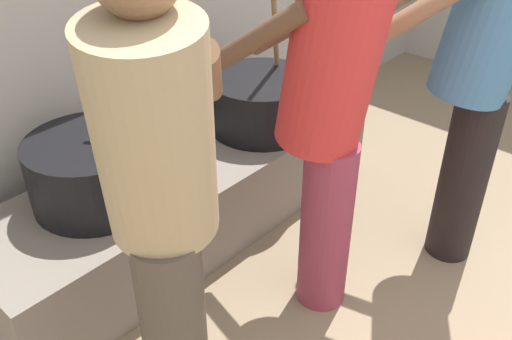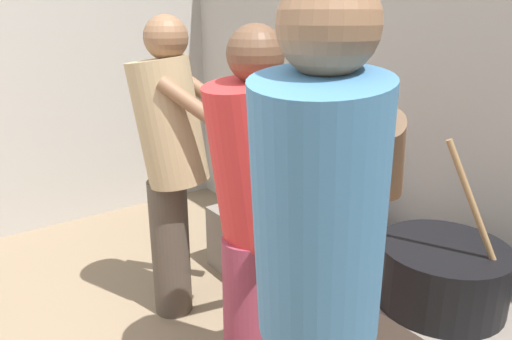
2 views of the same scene
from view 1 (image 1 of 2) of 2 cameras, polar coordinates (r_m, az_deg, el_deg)
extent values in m
cube|color=slate|center=(2.65, -6.63, -2.45)|extent=(2.01, 0.60, 0.40)
cylinder|color=black|center=(2.74, 0.60, 6.90)|extent=(0.52, 0.52, 0.26)
cylinder|color=#937047|center=(2.67, 1.98, 13.86)|extent=(0.23, 0.16, 0.51)
cylinder|color=black|center=(2.28, -16.19, -0.06)|extent=(0.51, 0.51, 0.27)
cylinder|color=#937047|center=(2.17, -15.61, 8.34)|extent=(0.24, 0.12, 0.51)
cylinder|color=#4C4238|center=(1.80, -8.27, -16.10)|extent=(0.20, 0.20, 0.74)
cylinder|color=tan|center=(1.40, -10.34, 3.33)|extent=(0.48, 0.48, 0.64)
cylinder|color=brown|center=(1.57, -4.81, 9.70)|extent=(0.37, 0.37, 0.35)
cylinder|color=brown|center=(1.60, -14.67, 9.20)|extent=(0.37, 0.37, 0.35)
cylinder|color=#8C3347|center=(2.19, 7.13, -5.71)|extent=(0.20, 0.20, 0.73)
cylinder|color=red|center=(1.87, 7.72, 10.68)|extent=(0.33, 0.40, 0.63)
cylinder|color=brown|center=(2.07, 4.42, 14.93)|extent=(0.10, 0.45, 0.34)
cylinder|color=brown|center=(1.86, -0.39, 12.96)|extent=(0.10, 0.45, 0.34)
cylinder|color=black|center=(2.55, 20.36, -0.82)|extent=(0.20, 0.20, 0.79)
cylinder|color=teal|center=(2.26, 23.11, 14.42)|extent=(0.47, 0.49, 0.67)
cylinder|color=brown|center=(2.06, 17.73, 15.90)|extent=(0.33, 0.43, 0.36)
camera|label=2|loc=(2.77, 45.48, 20.23)|focal=33.23mm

